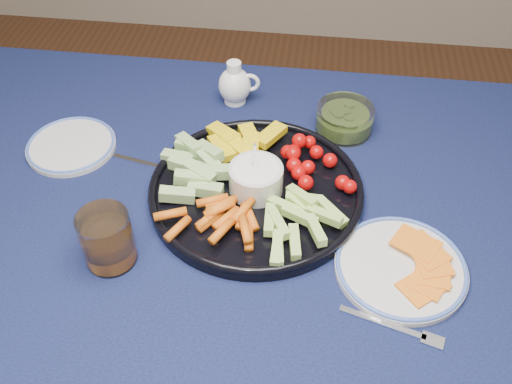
# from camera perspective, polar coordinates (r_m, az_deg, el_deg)

# --- Properties ---
(dining_table) EXTENTS (1.67, 1.07, 0.75)m
(dining_table) POSITION_cam_1_polar(r_m,az_deg,el_deg) (1.06, 4.65, -7.86)
(dining_table) COLOR #4B3019
(dining_table) RESTS_ON ground
(crudite_platter) EXTENTS (0.40, 0.40, 0.13)m
(crudite_platter) POSITION_cam_1_polar(r_m,az_deg,el_deg) (1.05, -0.16, 0.49)
(crudite_platter) COLOR black
(crudite_platter) RESTS_ON dining_table
(creamer_pitcher) EXTENTS (0.09, 0.07, 0.10)m
(creamer_pitcher) POSITION_cam_1_polar(r_m,az_deg,el_deg) (1.26, -2.10, 10.66)
(creamer_pitcher) COLOR white
(creamer_pitcher) RESTS_ON dining_table
(pickle_bowl) EXTENTS (0.12, 0.12, 0.06)m
(pickle_bowl) POSITION_cam_1_polar(r_m,az_deg,el_deg) (1.21, 8.84, 7.12)
(pickle_bowl) COLOR white
(pickle_bowl) RESTS_ON dining_table
(cheese_plate) EXTENTS (0.22, 0.22, 0.03)m
(cheese_plate) POSITION_cam_1_polar(r_m,az_deg,el_deg) (0.97, 14.31, -7.19)
(cheese_plate) COLOR silver
(cheese_plate) RESTS_ON dining_table
(juice_tumbler) EXTENTS (0.09, 0.09, 0.10)m
(juice_tumbler) POSITION_cam_1_polar(r_m,az_deg,el_deg) (0.96, -14.60, -4.81)
(juice_tumbler) COLOR white
(juice_tumbler) RESTS_ON dining_table
(fork_left) EXTENTS (0.17, 0.05, 0.00)m
(fork_left) POSITION_cam_1_polar(r_m,az_deg,el_deg) (1.13, -9.81, 2.53)
(fork_left) COLOR silver
(fork_left) RESTS_ON dining_table
(fork_right) EXTENTS (0.16, 0.06, 0.00)m
(fork_right) POSITION_cam_1_polar(r_m,az_deg,el_deg) (0.91, 14.17, -13.14)
(fork_right) COLOR silver
(fork_right) RESTS_ON dining_table
(side_plate_extra) EXTENTS (0.18, 0.18, 0.01)m
(side_plate_extra) POSITION_cam_1_polar(r_m,az_deg,el_deg) (1.22, -18.00, 4.46)
(side_plate_extra) COLOR silver
(side_plate_extra) RESTS_ON dining_table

